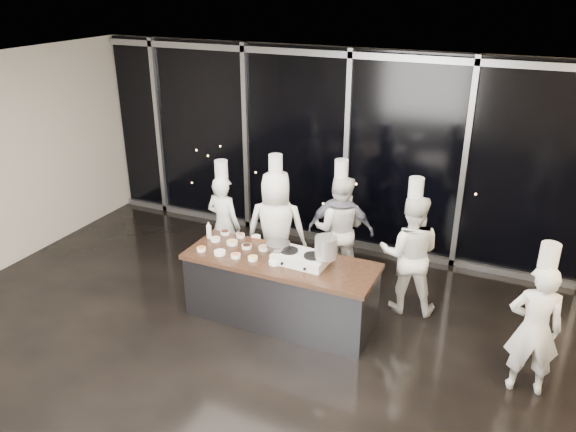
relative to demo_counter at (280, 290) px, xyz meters
name	(u,v)px	position (x,y,z in m)	size (l,w,h in m)	color
ground	(249,359)	(0.00, -0.90, -0.45)	(9.00, 9.00, 0.00)	black
room_shell	(258,183)	(0.18, -0.90, 1.79)	(9.02, 7.02, 3.21)	beige
window_wall	(347,152)	(0.00, 2.53, 1.14)	(8.90, 0.11, 3.20)	black
demo_counter	(280,290)	(0.00, 0.00, 0.00)	(2.46, 0.86, 0.90)	#39393E
stove	(301,258)	(0.27, 0.03, 0.51)	(0.68, 0.45, 0.14)	white
frying_pan	(278,245)	(-0.06, 0.06, 0.61)	(0.53, 0.32, 0.05)	gray
stock_pot	(326,247)	(0.59, 0.03, 0.72)	(0.27, 0.27, 0.27)	#BABABD
prep_bowls	(247,248)	(-0.50, 0.06, 0.47)	(1.38, 0.73, 0.05)	white
squeeze_bottle	(209,230)	(-1.14, 0.17, 0.56)	(0.07, 0.07, 0.24)	white
chef_far_left	(224,224)	(-1.32, 0.87, 0.34)	(0.60, 0.44, 1.77)	white
chef_left	(276,229)	(-0.46, 0.84, 0.43)	(0.98, 0.79, 1.97)	white
chef_center	(339,228)	(0.31, 1.35, 0.37)	(0.88, 0.74, 1.86)	white
guest	(341,230)	(0.34, 1.33, 0.35)	(1.00, 0.58, 1.60)	#16173C
chef_right	(410,253)	(1.42, 0.97, 0.38)	(0.91, 0.77, 1.88)	white
chef_side	(534,327)	(2.99, -0.11, 0.34)	(0.61, 0.46, 1.77)	white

